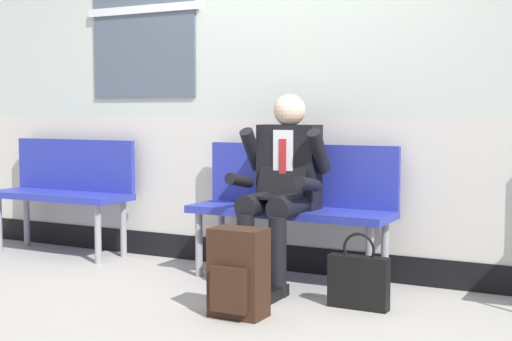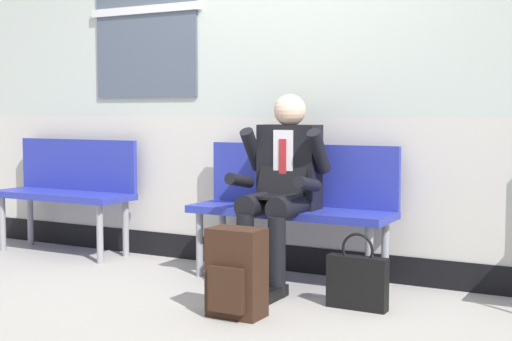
{
  "view_description": "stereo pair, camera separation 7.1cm",
  "coord_description": "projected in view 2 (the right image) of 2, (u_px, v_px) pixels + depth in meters",
  "views": [
    {
      "loc": [
        2.32,
        -3.9,
        1.12
      ],
      "look_at": [
        0.14,
        0.2,
        0.75
      ],
      "focal_mm": 50.95,
      "sensor_mm": 36.0,
      "label": 1
    },
    {
      "loc": [
        2.38,
        -3.87,
        1.12
      ],
      "look_at": [
        0.14,
        0.2,
        0.75
      ],
      "focal_mm": 50.95,
      "sensor_mm": 36.0,
      "label": 2
    }
  ],
  "objects": [
    {
      "name": "station_wall",
      "position": [
        274.0,
        63.0,
        5.15
      ],
      "size": [
        5.62,
        0.16,
        2.96
      ],
      "color": "beige",
      "rests_on": "ground"
    },
    {
      "name": "handbag",
      "position": [
        357.0,
        281.0,
        4.14
      ],
      "size": [
        0.35,
        0.09,
        0.44
      ],
      "color": "black",
      "rests_on": "ground"
    },
    {
      "name": "person_seated",
      "position": [
        281.0,
        184.0,
        4.66
      ],
      "size": [
        0.57,
        0.7,
        1.24
      ],
      "color": "black",
      "rests_on": "ground"
    },
    {
      "name": "ground_plane",
      "position": [
        222.0,
        289.0,
        4.61
      ],
      "size": [
        18.0,
        18.0,
        0.0
      ],
      "primitive_type": "plane",
      "color": "#9E9991"
    },
    {
      "name": "bench_empty",
      "position": [
        68.0,
        186.0,
        5.81
      ],
      "size": [
        1.18,
        0.42,
        0.9
      ],
      "color": "#28339E",
      "rests_on": "ground"
    },
    {
      "name": "bench_with_person",
      "position": [
        294.0,
        199.0,
        4.84
      ],
      "size": [
        1.38,
        0.42,
        0.91
      ],
      "color": "#28339E",
      "rests_on": "ground"
    },
    {
      "name": "backpack",
      "position": [
        236.0,
        274.0,
        3.98
      ],
      "size": [
        0.3,
        0.23,
        0.49
      ],
      "color": "#331E14",
      "rests_on": "ground"
    }
  ]
}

